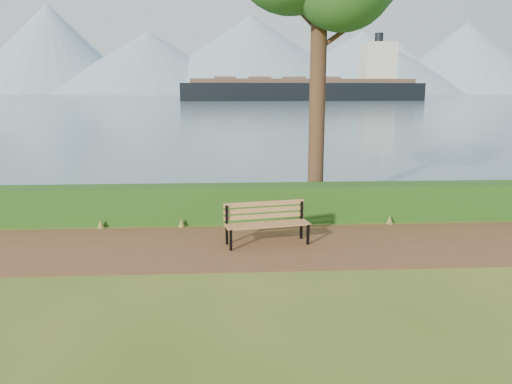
{
  "coord_description": "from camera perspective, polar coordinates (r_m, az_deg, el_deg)",
  "views": [
    {
      "loc": [
        0.13,
        -10.77,
        3.57
      ],
      "look_at": [
        0.82,
        1.2,
        1.1
      ],
      "focal_mm": 35.0,
      "sensor_mm": 36.0,
      "label": 1
    }
  ],
  "objects": [
    {
      "name": "path",
      "position": [
        11.63,
        -3.83,
        -6.24
      ],
      "size": [
        40.0,
        3.4,
        0.01
      ],
      "primitive_type": "cube",
      "color": "brown",
      "rests_on": "ground"
    },
    {
      "name": "hedge",
      "position": [
        13.72,
        -3.78,
        -1.32
      ],
      "size": [
        32.0,
        0.85,
        1.0
      ],
      "primitive_type": "cube",
      "color": "#173F12",
      "rests_on": "ground"
    },
    {
      "name": "bench",
      "position": [
        11.7,
        1.18,
        -3.23
      ],
      "size": [
        2.04,
        0.93,
        0.99
      ],
      "rotation": [
        0.0,
        0.0,
        0.19
      ],
      "color": "black",
      "rests_on": "ground"
    },
    {
      "name": "mountains",
      "position": [
        417.62,
        -4.73,
        14.91
      ],
      "size": [
        585.0,
        190.0,
        70.0
      ],
      "color": "#7D96A7",
      "rests_on": "ground"
    },
    {
      "name": "cargo_ship",
      "position": [
        166.51,
        6.23,
        11.56
      ],
      "size": [
        78.56,
        15.57,
        23.71
      ],
      "rotation": [
        0.0,
        0.0,
        0.04
      ],
      "color": "black",
      "rests_on": "ground"
    },
    {
      "name": "ground",
      "position": [
        11.35,
        -3.84,
        -6.72
      ],
      "size": [
        140.0,
        140.0,
        0.0
      ],
      "primitive_type": "plane",
      "color": "#415618",
      "rests_on": "ground"
    },
    {
      "name": "water",
      "position": [
        270.79,
        -3.39,
        10.86
      ],
      "size": [
        700.0,
        510.0,
        0.0
      ],
      "primitive_type": "cube",
      "color": "#486775",
      "rests_on": "ground"
    }
  ]
}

